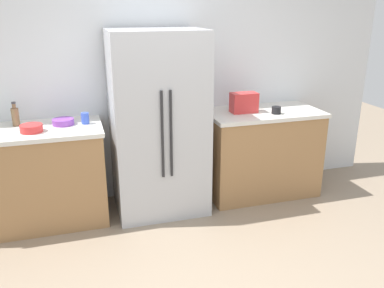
{
  "coord_description": "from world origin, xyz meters",
  "views": [
    {
      "loc": [
        -0.84,
        -2.27,
        2.0
      ],
      "look_at": [
        -0.03,
        0.45,
        1.02
      ],
      "focal_mm": 37.88,
      "sensor_mm": 36.0,
      "label": 1
    }
  ],
  "objects_px": {
    "bottle_b": "(15,116)",
    "bowl_a": "(31,128)",
    "cup_a": "(85,118)",
    "cup_b": "(276,110)",
    "bowl_b": "(63,122)",
    "toaster": "(244,103)",
    "refrigerator": "(158,124)"
  },
  "relations": [
    {
      "from": "bottle_b",
      "to": "bowl_a",
      "type": "relative_size",
      "value": 1.16
    },
    {
      "from": "bowl_a",
      "to": "bottle_b",
      "type": "bearing_deg",
      "value": 120.81
    },
    {
      "from": "bottle_b",
      "to": "cup_a",
      "type": "xyz_separation_m",
      "value": [
        0.62,
        -0.12,
        -0.04
      ]
    },
    {
      "from": "cup_b",
      "to": "bottle_b",
      "type": "bearing_deg",
      "value": 173.27
    },
    {
      "from": "bowl_a",
      "to": "bowl_b",
      "type": "distance_m",
      "value": 0.31
    },
    {
      "from": "cup_a",
      "to": "bowl_a",
      "type": "relative_size",
      "value": 0.55
    },
    {
      "from": "cup_a",
      "to": "bottle_b",
      "type": "bearing_deg",
      "value": 169.1
    },
    {
      "from": "bottle_b",
      "to": "cup_a",
      "type": "distance_m",
      "value": 0.63
    },
    {
      "from": "cup_b",
      "to": "bowl_b",
      "type": "bearing_deg",
      "value": 174.43
    },
    {
      "from": "bottle_b",
      "to": "bowl_a",
      "type": "xyz_separation_m",
      "value": [
        0.15,
        -0.25,
        -0.06
      ]
    },
    {
      "from": "toaster",
      "to": "bowl_a",
      "type": "bearing_deg",
      "value": -177.08
    },
    {
      "from": "refrigerator",
      "to": "bowl_a",
      "type": "height_order",
      "value": "refrigerator"
    },
    {
      "from": "toaster",
      "to": "cup_a",
      "type": "bearing_deg",
      "value": 179.08
    },
    {
      "from": "toaster",
      "to": "bowl_a",
      "type": "height_order",
      "value": "toaster"
    },
    {
      "from": "bowl_a",
      "to": "bowl_b",
      "type": "bearing_deg",
      "value": 30.65
    },
    {
      "from": "cup_a",
      "to": "bowl_a",
      "type": "height_order",
      "value": "cup_a"
    },
    {
      "from": "bowl_a",
      "to": "bowl_b",
      "type": "height_order",
      "value": "bowl_a"
    },
    {
      "from": "refrigerator",
      "to": "bottle_b",
      "type": "distance_m",
      "value": 1.32
    },
    {
      "from": "cup_a",
      "to": "bowl_a",
      "type": "xyz_separation_m",
      "value": [
        -0.47,
        -0.13,
        -0.02
      ]
    },
    {
      "from": "refrigerator",
      "to": "toaster",
      "type": "distance_m",
      "value": 0.93
    },
    {
      "from": "toaster",
      "to": "bowl_a",
      "type": "xyz_separation_m",
      "value": [
        -2.07,
        -0.11,
        -0.07
      ]
    },
    {
      "from": "bottle_b",
      "to": "bowl_b",
      "type": "relative_size",
      "value": 1.14
    },
    {
      "from": "cup_a",
      "to": "bowl_a",
      "type": "bearing_deg",
      "value": -164.31
    },
    {
      "from": "refrigerator",
      "to": "toaster",
      "type": "relative_size",
      "value": 6.57
    },
    {
      "from": "toaster",
      "to": "cup_a",
      "type": "relative_size",
      "value": 2.57
    },
    {
      "from": "refrigerator",
      "to": "toaster",
      "type": "xyz_separation_m",
      "value": [
        0.92,
        0.04,
        0.14
      ]
    },
    {
      "from": "refrigerator",
      "to": "cup_b",
      "type": "xyz_separation_m",
      "value": [
        1.22,
        -0.11,
        0.08
      ]
    },
    {
      "from": "toaster",
      "to": "bottle_b",
      "type": "distance_m",
      "value": 2.22
    },
    {
      "from": "cup_b",
      "to": "bowl_a",
      "type": "distance_m",
      "value": 2.37
    },
    {
      "from": "bowl_a",
      "to": "bowl_b",
      "type": "relative_size",
      "value": 0.98
    },
    {
      "from": "cup_b",
      "to": "cup_a",
      "type": "bearing_deg",
      "value": 174.64
    },
    {
      "from": "bottle_b",
      "to": "bowl_b",
      "type": "distance_m",
      "value": 0.43
    }
  ]
}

